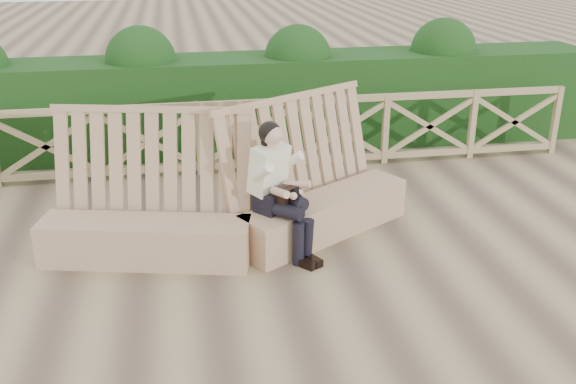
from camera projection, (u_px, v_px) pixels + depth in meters
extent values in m
plane|color=brown|center=(288.00, 288.00, 6.55)|extent=(60.00, 60.00, 0.00)
cube|color=#967455|center=(146.00, 241.00, 7.01)|extent=(2.33, 1.01, 0.49)
cube|color=#967455|center=(148.00, 183.00, 7.04)|extent=(2.32, 0.97, 1.60)
cube|color=#967455|center=(325.00, 215.00, 7.64)|extent=(2.21, 1.60, 0.49)
cube|color=#967455|center=(310.00, 164.00, 7.61)|extent=(2.19, 1.56, 1.60)
cube|color=black|center=(273.00, 200.00, 7.14)|extent=(0.47, 0.46, 0.23)
cube|color=beige|center=(269.00, 169.00, 7.04)|extent=(0.52, 0.50, 0.56)
sphere|color=tan|center=(272.00, 135.00, 6.85)|extent=(0.31, 0.31, 0.22)
sphere|color=black|center=(270.00, 132.00, 6.87)|extent=(0.34, 0.34, 0.24)
cylinder|color=black|center=(283.00, 210.00, 6.95)|extent=(0.43, 0.47, 0.16)
cylinder|color=black|center=(291.00, 198.00, 7.05)|extent=(0.44, 0.48, 0.18)
cylinder|color=black|center=(298.00, 244.00, 6.93)|extent=(0.18, 0.18, 0.49)
cylinder|color=black|center=(307.00, 241.00, 7.01)|extent=(0.18, 0.18, 0.49)
cube|color=black|center=(305.00, 263.00, 6.95)|extent=(0.24, 0.26, 0.08)
cube|color=black|center=(313.00, 260.00, 7.02)|extent=(0.24, 0.26, 0.08)
cube|color=black|center=(287.00, 195.00, 7.00)|extent=(0.33, 0.32, 0.19)
cube|color=black|center=(298.00, 194.00, 6.86)|extent=(0.12, 0.12, 0.13)
cube|color=olive|center=(246.00, 103.00, 9.34)|extent=(10.10, 0.07, 0.10)
cube|color=olive|center=(248.00, 163.00, 9.69)|extent=(10.10, 0.07, 0.10)
cube|color=black|center=(238.00, 103.00, 10.54)|extent=(12.00, 1.20, 1.50)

